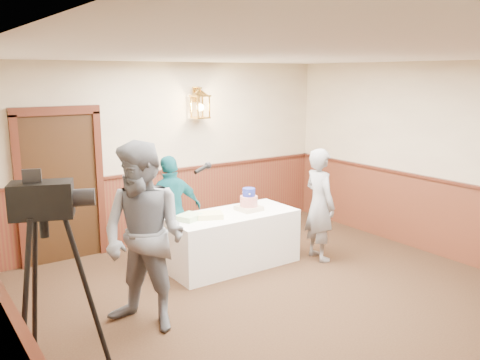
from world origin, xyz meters
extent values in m
plane|color=#311D13|center=(0.00, 0.00, 0.00)|extent=(7.00, 7.00, 0.00)
cube|color=tan|center=(0.00, 3.50, 1.40)|extent=(6.00, 0.02, 2.80)
cube|color=white|center=(0.00, 0.00, 2.80)|extent=(6.00, 7.00, 0.02)
cube|color=#5D251A|center=(0.00, 3.48, 0.55)|extent=(5.98, 0.04, 1.10)
cube|color=#5D251A|center=(2.98, 0.00, 0.55)|extent=(0.04, 6.98, 1.10)
cube|color=#461E12|center=(0.00, 3.46, 1.12)|extent=(5.98, 0.07, 0.04)
cube|color=black|center=(-1.60, 3.45, 1.05)|extent=(1.00, 0.06, 2.10)
cube|color=white|center=(0.24, 1.90, 0.38)|extent=(1.80, 0.80, 0.75)
cube|color=beige|center=(0.53, 1.89, 0.78)|extent=(0.33, 0.33, 0.06)
cylinder|color=#B5100C|center=(0.53, 1.89, 0.88)|extent=(0.24, 0.24, 0.14)
cylinder|color=navy|center=(0.53, 1.89, 1.01)|extent=(0.17, 0.17, 0.11)
cube|color=#F4E891|center=(-0.12, 1.88, 0.78)|extent=(0.41, 0.37, 0.07)
cube|color=#BCEAA5|center=(-0.39, 1.95, 0.79)|extent=(0.38, 0.35, 0.07)
imported|color=slate|center=(-1.47, 0.94, 0.99)|extent=(1.13, 1.21, 1.97)
cylinder|color=black|center=(-0.55, 1.35, 1.53)|extent=(0.23, 0.12, 0.09)
sphere|color=black|center=(-0.43, 1.39, 1.56)|extent=(0.08, 0.08, 0.08)
imported|color=gray|center=(1.42, 1.42, 0.80)|extent=(0.46, 0.63, 1.61)
imported|color=#125963|center=(-0.43, 2.38, 0.77)|extent=(0.91, 0.39, 1.55)
cube|color=black|center=(-2.60, 0.18, 1.70)|extent=(0.51, 0.39, 0.27)
cylinder|color=black|center=(-2.33, 0.07, 1.70)|extent=(0.22, 0.19, 0.13)
camera|label=1|loc=(-3.47, -3.67, 2.62)|focal=38.00mm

